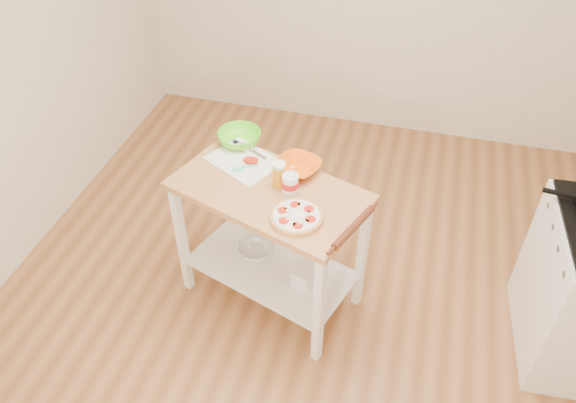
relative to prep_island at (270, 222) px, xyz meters
The scene contains 13 objects.
room_shell 0.74m from the prep_island, ahead, with size 4.04×4.54×2.74m.
prep_island is the anchor object (origin of this frame).
pizza 0.40m from the prep_island, 42.92° to the right, with size 0.28×0.28×0.05m.
cutting_board 0.40m from the prep_island, 135.61° to the left, with size 0.49×0.45×0.04m.
spatula 0.36m from the prep_island, 144.85° to the left, with size 0.14×0.10×0.01m.
knife 0.49m from the prep_island, 127.31° to the left, with size 0.25×0.14×0.01m.
orange_bowl 0.37m from the prep_island, 60.36° to the left, with size 0.25×0.25×0.06m, color orange.
green_bowl 0.57m from the prep_island, 128.51° to the left, with size 0.27×0.27×0.08m, color #62E120.
beer_pint 0.34m from the prep_island, 45.66° to the left, with size 0.08×0.08×0.16m.
yogurt_tub 0.33m from the prep_island, ahead, with size 0.09×0.09×0.20m.
rolling_pin 0.62m from the prep_island, 21.79° to the right, with size 0.04×0.04×0.36m, color #5D2715.
shelf_glass_bowl 0.38m from the prep_island, 147.35° to the left, with size 0.24×0.24×0.07m, color silver.
shelf_bin 0.41m from the prep_island, 20.07° to the right, with size 0.11×0.11×0.11m, color white.
Camera 1 is at (0.51, -2.27, 2.90)m, focal length 35.00 mm.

